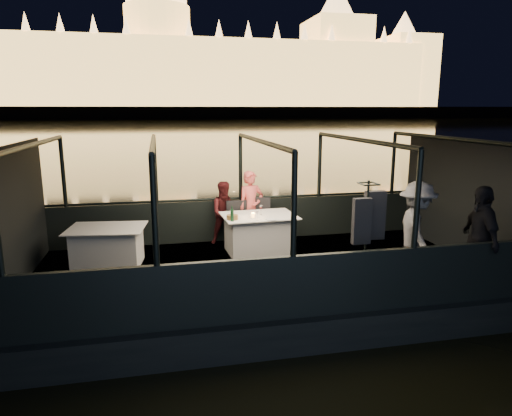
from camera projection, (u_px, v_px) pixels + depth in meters
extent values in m
plane|color=black|center=(167.00, 127.00, 84.80)|extent=(500.00, 500.00, 0.00)
cube|color=black|center=(261.00, 295.00, 8.36)|extent=(8.60, 4.40, 1.00)
cube|color=black|center=(261.00, 270.00, 8.26)|extent=(8.00, 4.00, 0.04)
cube|color=black|center=(241.00, 219.00, 10.07)|extent=(8.00, 0.08, 0.90)
cube|color=black|center=(293.00, 287.00, 6.25)|extent=(8.00, 0.08, 0.90)
cube|color=#423D33|center=(161.00, 114.00, 208.79)|extent=(400.00, 140.00, 6.00)
cube|color=white|center=(259.00, 233.00, 9.18)|extent=(1.50, 1.13, 0.77)
cube|color=silver|center=(108.00, 245.00, 8.39)|extent=(1.48, 1.16, 0.72)
cube|color=black|center=(238.00, 226.00, 9.52)|extent=(0.44, 0.44, 0.94)
cube|color=black|center=(262.00, 225.00, 9.63)|extent=(0.59, 0.59, 0.98)
imported|color=#E85954|center=(251.00, 208.00, 9.78)|extent=(0.64, 0.50, 1.56)
imported|color=#3F1114|center=(225.00, 210.00, 9.67)|extent=(0.67, 0.53, 1.35)
imported|color=silver|center=(416.00, 231.00, 7.61)|extent=(0.89, 1.22, 1.69)
imported|color=black|center=(479.00, 239.00, 7.10)|extent=(0.61, 1.07, 1.71)
cylinder|color=#13351C|center=(232.00, 213.00, 8.57)|extent=(0.08, 0.08, 0.29)
cylinder|color=brown|center=(232.00, 217.00, 8.74)|extent=(0.28, 0.28, 0.09)
cylinder|color=#F8A03E|center=(253.00, 215.00, 8.91)|extent=(0.07, 0.07, 0.09)
cylinder|color=white|center=(271.00, 219.00, 8.73)|extent=(0.29, 0.29, 0.01)
cylinder|color=white|center=(231.00, 216.00, 8.97)|extent=(0.28, 0.28, 0.02)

